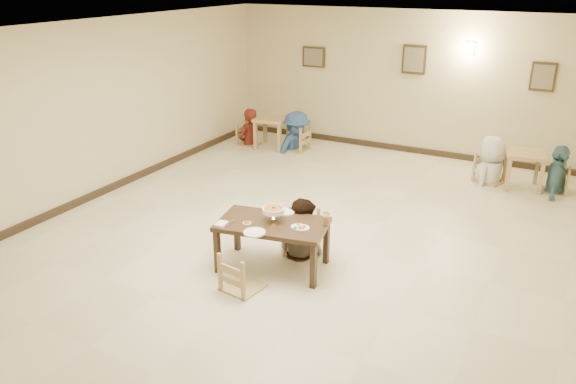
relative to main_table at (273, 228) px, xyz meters
The scene contains 31 objects.
floor 1.10m from the main_table, 90.44° to the left, with size 10.00×10.00×0.00m, color beige.
ceiling 2.59m from the main_table, 90.44° to the left, with size 10.00×10.00×0.00m, color white.
wall_back 6.00m from the main_table, 90.07° to the left, with size 10.00×10.00×0.00m, color beige.
wall_left 4.21m from the main_table, 166.99° to the left, with size 10.00×10.00×0.00m, color beige.
baseboard_back 5.92m from the main_table, 90.07° to the left, with size 8.00×0.06×0.12m, color #2F2217.
baseboard_left 4.12m from the main_table, 166.90° to the left, with size 0.06×10.00×0.12m, color #2F2217.
picture_a 6.42m from the main_table, 110.57° to the left, with size 0.55×0.04×0.45m.
picture_b 6.05m from the main_table, 89.10° to the left, with size 0.50×0.04×0.60m.
picture_c 6.55m from the main_table, 66.21° to the left, with size 0.45×0.04×0.55m.
wall_sconce 6.24m from the main_table, 78.54° to the left, with size 0.16×0.05×0.22m, color #FFD88C.
main_table is the anchor object (origin of this frame).
chair_far 0.66m from the main_table, 79.28° to the left, with size 0.49×0.49×1.05m.
chair_near 0.65m from the main_table, 96.62° to the right, with size 0.45×0.45×0.97m.
main_diner 0.63m from the main_table, 75.97° to the left, with size 0.79×0.62×1.63m, color gray.
curry_warmer 0.24m from the main_table, 99.29° to the left, with size 0.33×0.29×0.26m.
rice_plate_far 0.35m from the main_table, 92.90° to the left, with size 0.31×0.31×0.07m.
rice_plate_near 0.40m from the main_table, 95.80° to the right, with size 0.28×0.28×0.06m.
fried_plate 0.42m from the main_table, ahead, with size 0.25×0.25×0.06m.
chili_dish 0.35m from the main_table, 143.56° to the right, with size 0.11×0.11×0.02m.
napkin_cutlery 0.67m from the main_table, 144.77° to the right, with size 0.17×0.27×0.03m.
drink_glass 0.72m from the main_table, 20.30° to the left, with size 0.08×0.08×0.17m.
bg_table_left 5.50m from the main_table, 119.32° to the left, with size 0.78×0.78×0.69m.
bg_table_right 5.40m from the main_table, 61.39° to the left, with size 0.80×0.80×0.68m.
bg_chair_ll 5.74m from the main_table, 124.56° to the left, with size 0.45×0.45×0.96m.
bg_chair_lr 5.31m from the main_table, 113.60° to the left, with size 0.51×0.51×1.08m.
bg_chair_rl 5.20m from the main_table, 67.11° to the left, with size 0.49×0.49×1.04m.
bg_chair_rr 5.71m from the main_table, 56.52° to the left, with size 0.41×0.41×0.88m.
bg_diner_a 5.75m from the main_table, 124.56° to the left, with size 0.61×0.40×1.68m, color #541811.
bg_diner_b 5.32m from the main_table, 113.60° to the left, with size 1.13×0.65×1.74m, color #365B97.
bg_diner_c 5.20m from the main_table, 67.11° to the left, with size 0.86×0.56×1.77m, color silver.
bg_diner_d 5.72m from the main_table, 56.52° to the left, with size 1.03×0.43×1.75m, color teal.
Camera 1 is at (3.28, -6.72, 3.73)m, focal length 35.00 mm.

